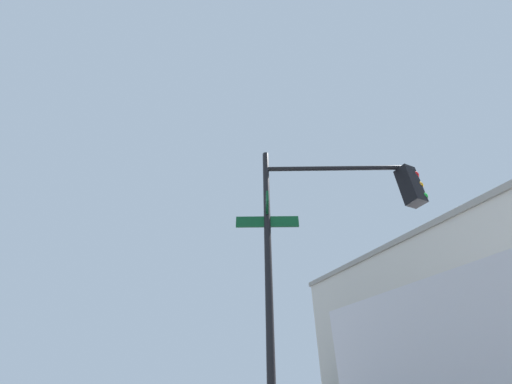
# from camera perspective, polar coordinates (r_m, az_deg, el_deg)

# --- Properties ---
(traffic_signal_near) EXTENTS (1.77, 3.20, 5.52)m
(traffic_signal_near) POSITION_cam_1_polar(r_m,az_deg,el_deg) (5.18, 16.50, -5.91)
(traffic_signal_near) COLOR black
(traffic_signal_near) RESTS_ON ground_plane
(building_stucco) EXTENTS (20.03, 19.78, 10.49)m
(building_stucco) POSITION_cam_1_polar(r_m,az_deg,el_deg) (30.90, 39.94, -20.53)
(building_stucco) COLOR beige
(building_stucco) RESTS_ON ground_plane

